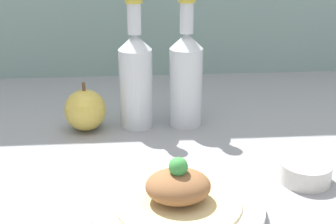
{
  "coord_description": "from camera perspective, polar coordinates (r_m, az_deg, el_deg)",
  "views": [
    {
      "loc": [
        -10.78,
        -67.89,
        36.76
      ],
      "look_at": [
        -5.26,
        2.52,
        8.85
      ],
      "focal_mm": 50.0,
      "sensor_mm": 36.0,
      "label": 1
    }
  ],
  "objects": [
    {
      "name": "plate",
      "position": [
        0.66,
        1.22,
        -11.4
      ],
      "size": [
        23.75,
        23.75,
        2.02
      ],
      "color": "white",
      "rests_on": "ground_plane"
    },
    {
      "name": "cider_bottle_left",
      "position": [
        0.9,
        -3.95,
        4.23
      ],
      "size": [
        6.43,
        6.43,
        25.29
      ],
      "color": "silver",
      "rests_on": "ground_plane"
    },
    {
      "name": "apple",
      "position": [
        0.91,
        -10.05,
        0.24
      ],
      "size": [
        8.04,
        8.04,
        9.58
      ],
      "color": "gold",
      "rests_on": "ground_plane"
    },
    {
      "name": "plated_food",
      "position": [
        0.64,
        1.23,
        -9.44
      ],
      "size": [
        17.59,
        17.59,
        6.82
      ],
      "color": "#D6BC7F",
      "rests_on": "plate"
    },
    {
      "name": "dipping_bowl",
      "position": [
        0.76,
        16.38,
        -7.02
      ],
      "size": [
        7.92,
        7.92,
        3.17
      ],
      "color": "silver",
      "rests_on": "ground_plane"
    },
    {
      "name": "cider_bottle_right",
      "position": [
        0.91,
        2.2,
        4.38
      ],
      "size": [
        6.43,
        6.43,
        25.29
      ],
      "color": "silver",
      "rests_on": "ground_plane"
    },
    {
      "name": "ground_plane",
      "position": [
        0.79,
        3.99,
        -7.91
      ],
      "size": [
        180.0,
        110.0,
        4.0
      ],
      "primitive_type": "cube",
      "color": "gray"
    }
  ]
}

